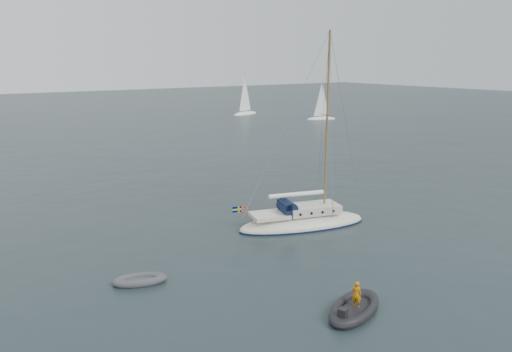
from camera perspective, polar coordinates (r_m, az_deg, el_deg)
ground at (r=31.99m, az=3.56°, el=-6.19°), size 300.00×300.00×0.00m
sailboat at (r=32.49m, az=5.38°, el=-4.10°), size 9.07×2.72×12.91m
dinghy at (r=25.35m, az=-13.17°, el=-11.50°), size 2.63×1.19×0.38m
rib at (r=22.53m, az=11.14°, el=-14.53°), size 3.73×1.70×1.36m
distant_yacht_c at (r=90.94m, az=7.51°, el=8.39°), size 5.51×2.94×7.30m
distant_yacht_b at (r=98.38m, az=-1.28°, el=9.18°), size 6.49×3.46×8.59m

